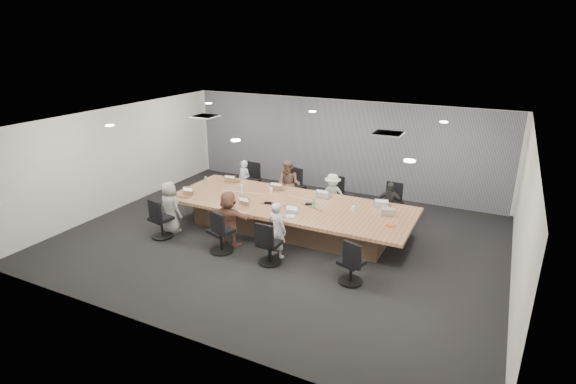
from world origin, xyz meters
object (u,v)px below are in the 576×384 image
at_px(laptop_0, 234,181).
at_px(person_6, 277,230).
at_px(conference_table, 290,216).
at_px(person_2, 332,195).
at_px(laptop_4, 184,196).
at_px(chair_3, 392,207).
at_px(laptop_1, 280,189).
at_px(canvas_bag, 388,212).
at_px(bottle_green_right, 314,203).
at_px(mug_brown, 192,190).
at_px(stapler, 268,203).
at_px(chair_4, 161,222).
at_px(laptop_2, 325,196).
at_px(snack_packet, 390,225).
at_px(person_0, 244,181).
at_px(bottle_green_left, 206,181).
at_px(chair_2, 337,199).
at_px(person_5, 229,219).
at_px(chair_0, 251,183).
at_px(person_3, 389,205).
at_px(chair_6, 270,247).
at_px(laptop_5, 242,207).
at_px(bottle_clear, 241,189).
at_px(chair_1, 294,190).
at_px(person_4, 170,207).
at_px(laptop_3, 384,206).
at_px(chair_5, 221,234).
at_px(chair_7, 351,266).
at_px(person_1, 289,185).
at_px(laptop_6, 288,216).

bearing_deg(laptop_0, person_6, 132.95).
bearing_deg(conference_table, person_2, 66.15).
bearing_deg(person_2, laptop_4, -151.87).
relative_size(chair_3, laptop_1, 2.43).
bearing_deg(canvas_bag, bottle_green_right, -167.82).
xyz_separation_m(mug_brown, stapler, (2.21, 0.09, -0.03)).
height_order(chair_4, laptop_2, chair_4).
relative_size(chair_3, snack_packet, 4.73).
distance_m(person_2, mug_brown, 3.70).
xyz_separation_m(person_0, snack_packet, (4.69, -1.65, 0.16)).
distance_m(chair_3, bottle_green_left, 5.01).
xyz_separation_m(chair_2, laptop_4, (-3.18, -2.50, 0.38)).
height_order(person_2, person_5, person_5).
xyz_separation_m(laptop_0, bottle_green_right, (2.80, -0.87, 0.11)).
xyz_separation_m(chair_0, person_3, (4.25, -0.35, 0.17)).
xyz_separation_m(chair_4, chair_6, (2.94, 0.00, -0.02)).
bearing_deg(laptop_5, bottle_clear, 131.00).
xyz_separation_m(laptop_5, bottle_clear, (-0.55, 0.88, 0.10)).
relative_size(person_0, person_5, 0.91).
bearing_deg(chair_6, person_5, 164.88).
height_order(person_3, stapler, person_3).
bearing_deg(person_2, bottle_clear, -153.90).
bearing_deg(laptop_1, chair_1, -99.31).
xyz_separation_m(conference_table, chair_1, (-0.68, 1.70, 0.02)).
height_order(chair_6, person_4, person_4).
distance_m(chair_4, laptop_3, 5.33).
height_order(chair_2, person_0, person_0).
bearing_deg(laptop_1, canvas_bag, 161.12).
bearing_deg(laptop_2, chair_6, 83.80).
xyz_separation_m(person_4, laptop_4, (0.00, 0.55, 0.10)).
xyz_separation_m(chair_1, snack_packet, (3.23, -2.00, 0.33)).
bearing_deg(laptop_5, laptop_0, 137.01).
bearing_deg(laptop_2, person_6, 82.90).
xyz_separation_m(chair_5, snack_packet, (3.43, 1.40, 0.34)).
relative_size(chair_7, snack_packet, 4.39).
bearing_deg(chair_5, chair_7, 19.22).
relative_size(laptop_1, person_5, 0.25).
bearing_deg(bottle_clear, chair_2, 38.59).
distance_m(laptop_4, bottle_green_right, 3.33).
bearing_deg(laptop_5, stapler, 56.54).
bearing_deg(chair_5, bottle_green_left, 151.97).
height_order(person_1, person_2, person_1).
bearing_deg(chair_2, laptop_3, 163.57).
xyz_separation_m(person_2, person_5, (-1.47, -2.70, 0.07)).
height_order(chair_3, person_6, person_6).
bearing_deg(laptop_6, person_0, 128.99).
distance_m(conference_table, laptop_6, 0.94).
bearing_deg(laptop_3, laptop_1, -7.86).
distance_m(chair_2, snack_packet, 2.82).
xyz_separation_m(laptop_4, mug_brown, (-0.07, 0.39, 0.05)).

